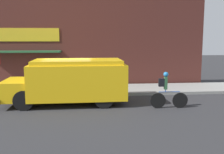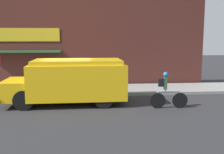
# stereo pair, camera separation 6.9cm
# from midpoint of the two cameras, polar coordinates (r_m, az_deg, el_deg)

# --- Properties ---
(ground_plane) EXTENTS (70.00, 70.00, 0.00)m
(ground_plane) POSITION_cam_midpoint_polar(r_m,az_deg,el_deg) (14.51, -9.64, -4.31)
(ground_plane) COLOR #2B2B2D
(sidewalk) EXTENTS (28.00, 2.98, 0.16)m
(sidewalk) POSITION_cam_midpoint_polar(r_m,az_deg,el_deg) (15.94, -9.25, -2.87)
(sidewalk) COLOR gray
(sidewalk) RESTS_ON ground_plane
(storefront) EXTENTS (17.73, 1.12, 5.96)m
(storefront) POSITION_cam_midpoint_polar(r_m,az_deg,el_deg) (17.36, -9.43, 7.63)
(storefront) COLOR #4C231E
(storefront) RESTS_ON ground_plane
(school_bus) EXTENTS (5.80, 2.88, 2.15)m
(school_bus) POSITION_cam_midpoint_polar(r_m,az_deg,el_deg) (12.84, -9.04, -0.76)
(school_bus) COLOR yellow
(school_bus) RESTS_ON ground_plane
(cyclist) EXTENTS (1.73, 0.22, 1.67)m
(cyclist) POSITION_cam_midpoint_polar(r_m,az_deg,el_deg) (12.13, 11.68, -2.96)
(cyclist) COLOR black
(cyclist) RESTS_ON ground_plane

